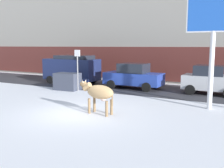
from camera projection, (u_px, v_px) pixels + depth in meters
name	position (u px, v px, depth m)	size (l,w,h in m)	color
ground_plane	(77.00, 114.00, 12.14)	(120.00, 120.00, 0.00)	white
road_strip	(144.00, 89.00, 19.24)	(60.00, 5.60, 0.01)	#333338
building_facade	(171.00, 8.00, 23.82)	(44.00, 6.10, 13.00)	gray
cow_tan	(99.00, 93.00, 12.01)	(1.92, 0.72, 1.54)	tan
billboard	(214.00, 20.00, 12.45)	(2.52, 0.27, 5.56)	silver
car_navy_van	(72.00, 68.00, 21.77)	(4.60, 2.13, 2.32)	#19234C
car_blue_sedan	(133.00, 76.00, 19.15)	(4.20, 1.99, 1.84)	#233D9E
car_silver_hatchback	(211.00, 80.00, 16.89)	(3.50, 1.93, 1.86)	#B7BABF
pedestrian_near_billboard	(65.00, 68.00, 26.01)	(0.36, 0.24, 1.73)	#282833
dumpster	(67.00, 81.00, 18.61)	(1.70, 1.10, 1.20)	#383D4C
street_sign	(78.00, 67.00, 18.05)	(0.44, 0.08, 2.82)	gray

